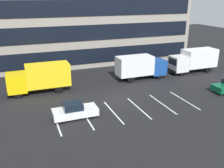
{
  "coord_description": "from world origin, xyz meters",
  "views": [
    {
      "loc": [
        -9.62,
        -24.26,
        10.93
      ],
      "look_at": [
        0.07,
        0.95,
        1.4
      ],
      "focal_mm": 40.45,
      "sensor_mm": 36.0,
      "label": 1
    }
  ],
  "objects": [
    {
      "name": "ground_plane",
      "position": [
        0.0,
        0.0,
        0.0
      ],
      "size": [
        120.0,
        120.0,
        0.0
      ],
      "primitive_type": "plane",
      "color": "black"
    },
    {
      "name": "box_truck_white",
      "position": [
        14.79,
        5.39,
        1.91
      ],
      "size": [
        7.34,
        2.43,
        3.4
      ],
      "color": "white",
      "rests_on": "ground_plane"
    },
    {
      "name": "box_truck_blue",
      "position": [
        5.87,
        5.26,
        1.83
      ],
      "size": [
        7.02,
        2.32,
        3.25
      ],
      "color": "#194799",
      "rests_on": "ground_plane"
    },
    {
      "name": "lot_markings",
      "position": [
        -0.0,
        -3.23,
        0.0
      ],
      "size": [
        14.14,
        5.4,
        0.01
      ],
      "color": "silver",
      "rests_on": "ground_plane"
    },
    {
      "name": "office_building",
      "position": [
        0.0,
        17.95,
        7.2
      ],
      "size": [
        38.43,
        10.21,
        14.4
      ],
      "color": "gray",
      "rests_on": "ground_plane"
    },
    {
      "name": "box_truck_yellow_all",
      "position": [
        -7.42,
        4.96,
        1.89
      ],
      "size": [
        7.25,
        2.4,
        3.36
      ],
      "color": "yellow",
      "rests_on": "ground_plane"
    },
    {
      "name": "sedan_white",
      "position": [
        -5.21,
        -2.99,
        0.71
      ],
      "size": [
        4.18,
        1.75,
        1.5
      ],
      "color": "white",
      "rests_on": "ground_plane"
    }
  ]
}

